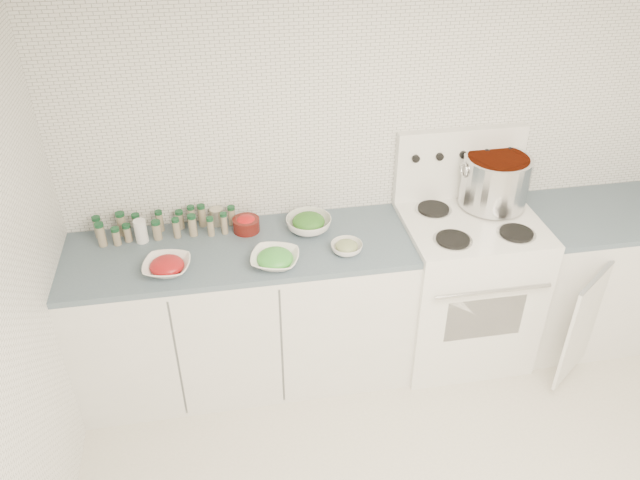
{
  "coord_description": "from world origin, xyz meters",
  "views": [
    {
      "loc": [
        -0.87,
        -1.57,
        2.78
      ],
      "look_at": [
        -0.4,
        1.14,
        0.93
      ],
      "focal_mm": 35.0,
      "sensor_mm": 36.0,
      "label": 1
    }
  ],
  "objects_px": {
    "stove": "(463,282)",
    "bowl_tomato": "(167,266)",
    "bowl_snowpea": "(275,259)",
    "stock_pot": "(495,179)"
  },
  "relations": [
    {
      "from": "stove",
      "to": "bowl_tomato",
      "type": "distance_m",
      "value": 1.74
    },
    {
      "from": "bowl_snowpea",
      "to": "bowl_tomato",
      "type": "bearing_deg",
      "value": 176.41
    },
    {
      "from": "bowl_tomato",
      "to": "bowl_snowpea",
      "type": "bearing_deg",
      "value": -3.59
    },
    {
      "from": "bowl_tomato",
      "to": "bowl_snowpea",
      "type": "height_order",
      "value": "bowl_snowpea"
    },
    {
      "from": "bowl_tomato",
      "to": "stock_pot",
      "type": "bearing_deg",
      "value": 8.88
    },
    {
      "from": "bowl_tomato",
      "to": "stove",
      "type": "bearing_deg",
      "value": 4.86
    },
    {
      "from": "bowl_tomato",
      "to": "bowl_snowpea",
      "type": "relative_size",
      "value": 0.89
    },
    {
      "from": "stove",
      "to": "bowl_snowpea",
      "type": "height_order",
      "value": "stove"
    },
    {
      "from": "stock_pot",
      "to": "bowl_tomato",
      "type": "xyz_separation_m",
      "value": [
        -1.84,
        -0.29,
        -0.17
      ]
    },
    {
      "from": "stock_pot",
      "to": "bowl_snowpea",
      "type": "distance_m",
      "value": 1.35
    }
  ]
}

